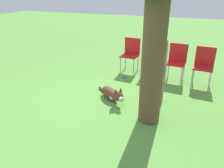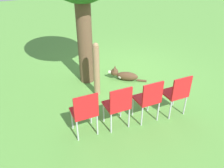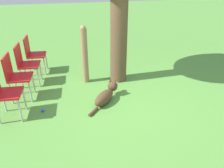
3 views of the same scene
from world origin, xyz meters
TOP-DOWN VIEW (x-y plane):
  - ground_plane at (0.00, 0.00)m, footprint 30.00×30.00m
  - dog at (-0.38, 0.03)m, footprint 0.75×0.84m
  - fence_post at (-0.67, 0.98)m, footprint 0.15×0.15m
  - red_chair_0 at (-2.18, -0.10)m, footprint 0.45×0.47m
  - red_chair_1 at (-2.08, 0.52)m, footprint 0.45×0.47m
  - red_chair_2 at (-1.97, 1.15)m, footprint 0.45×0.47m
  - red_chair_3 at (-1.86, 1.77)m, footprint 0.45×0.47m
  - tennis_ball at (-1.60, -0.08)m, footprint 0.07×0.07m

SIDE VIEW (x-z plane):
  - ground_plane at x=0.00m, z-range 0.00..0.00m
  - tennis_ball at x=-1.60m, z-range 0.00..0.07m
  - dog at x=-0.38m, z-range -0.05..0.32m
  - red_chair_0 at x=-2.18m, z-range 0.08..1.01m
  - red_chair_1 at x=-2.08m, z-range 0.08..1.01m
  - red_chair_2 at x=-1.97m, z-range 0.08..1.01m
  - red_chair_3 at x=-1.86m, z-range 0.08..1.01m
  - fence_post at x=-0.67m, z-range 0.01..1.32m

